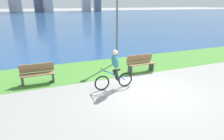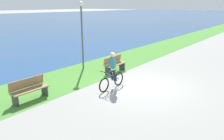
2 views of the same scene
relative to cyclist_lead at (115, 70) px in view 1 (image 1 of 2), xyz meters
The scene contains 7 objects.
ground_plane 1.65m from the cyclist_lead, 38.26° to the right, with size 300.00×300.00×0.00m, color gray.
grass_strip_bayside 3.07m from the cyclist_lead, 67.90° to the left, with size 120.00×3.32×0.01m, color #478433.
bay_water_surface 48.89m from the cyclist_lead, 88.69° to the left, with size 300.00×88.95×0.00m, color navy.
cyclist_lead is the anchor object (origin of this frame).
bench_near_path 3.57m from the cyclist_lead, 149.37° to the left, with size 1.50×0.47×0.90m.
bench_far_along_path 2.62m from the cyclist_lead, 35.66° to the left, with size 1.50×0.47×0.90m.
lamppost_tall 4.18m from the cyclist_lead, 66.00° to the left, with size 0.28×0.28×3.89m.
Camera 1 is at (-3.94, -6.03, 3.46)m, focal length 30.35 mm.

